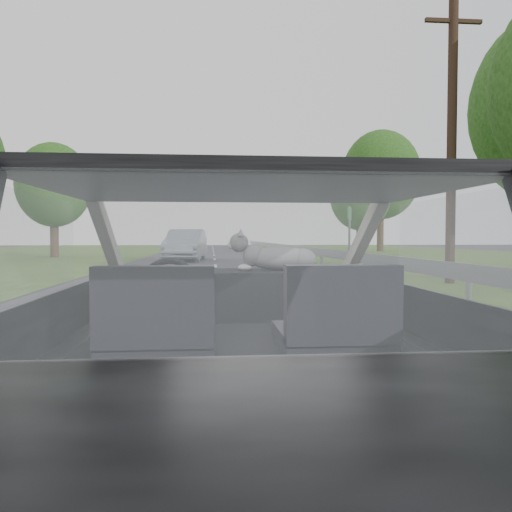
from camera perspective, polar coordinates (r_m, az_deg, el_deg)
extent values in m
plane|color=#393843|center=(2.77, -1.38, -23.67)|extent=(140.00, 140.00, 0.00)
cube|color=black|center=(2.54, -1.39, -8.80)|extent=(1.80, 4.00, 1.45)
cube|color=black|center=(3.14, -2.14, -4.38)|extent=(1.58, 0.45, 0.30)
cube|color=black|center=(2.24, -11.25, -6.32)|extent=(0.50, 0.72, 0.42)
cube|color=black|center=(2.29, 9.16, -6.10)|extent=(0.50, 0.72, 0.42)
torus|color=black|center=(2.84, -9.92, -3.68)|extent=(0.36, 0.36, 0.04)
ellipsoid|color=gray|center=(3.13, 2.82, -0.10)|extent=(0.59, 0.23, 0.26)
cube|color=gray|center=(13.28, 14.53, -0.57)|extent=(0.05, 90.00, 0.32)
imported|color=#B3BDCD|center=(25.46, -8.01, 1.27)|extent=(2.32, 4.99, 1.59)
cube|color=#14621C|center=(23.95, 10.62, 2.43)|extent=(0.52, 1.00, 2.63)
cylinder|color=black|center=(14.00, 21.46, 12.34)|extent=(0.32, 0.32, 7.42)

